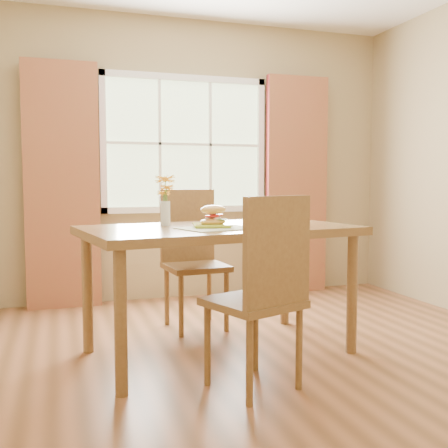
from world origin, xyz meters
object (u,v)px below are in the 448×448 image
(chair_far, at_px, (192,251))
(flower_vase, at_px, (165,195))
(water_glass, at_px, (259,217))
(chair_near, at_px, (264,286))
(croissant_sandwich, at_px, (213,215))
(dining_table, at_px, (219,240))

(chair_far, bearing_deg, flower_vase, -125.04)
(water_glass, bearing_deg, chair_near, -108.91)
(croissant_sandwich, bearing_deg, chair_far, 74.93)
(water_glass, distance_m, flower_vase, 0.64)
(dining_table, distance_m, croissant_sandwich, 0.22)
(croissant_sandwich, xyz_separation_m, water_glass, (0.34, 0.09, -0.02))
(chair_near, xyz_separation_m, chair_far, (-0.04, 1.42, 0.00))
(chair_near, bearing_deg, chair_far, 71.18)
(croissant_sandwich, bearing_deg, dining_table, 46.51)
(dining_table, bearing_deg, croissant_sandwich, -132.27)
(chair_far, relative_size, croissant_sandwich, 5.62)
(flower_vase, bearing_deg, dining_table, -25.20)
(chair_far, bearing_deg, croissant_sandwich, -99.96)
(chair_near, xyz_separation_m, water_glass, (0.23, 0.67, 0.32))
(chair_near, xyz_separation_m, croissant_sandwich, (-0.11, 0.59, 0.34))
(water_glass, xyz_separation_m, flower_vase, (-0.59, 0.19, 0.14))
(chair_near, xyz_separation_m, flower_vase, (-0.36, 0.86, 0.46))
(dining_table, xyz_separation_m, flower_vase, (-0.33, 0.15, 0.29))
(chair_near, bearing_deg, dining_table, 72.16)
(dining_table, distance_m, chair_near, 0.73)
(dining_table, relative_size, chair_far, 1.74)
(flower_vase, bearing_deg, water_glass, -17.67)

